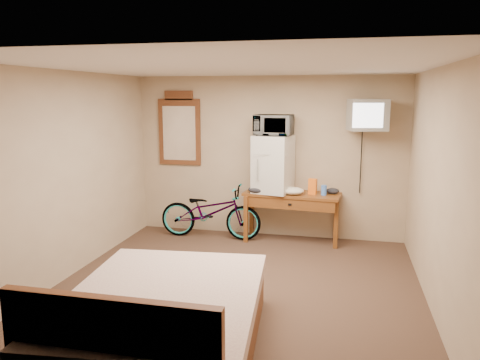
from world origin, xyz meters
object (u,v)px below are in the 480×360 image
at_px(wall_mirror, 180,129).
at_px(bed, 161,320).
at_px(desk, 292,201).
at_px(bicycle, 210,212).
at_px(crt_television, 367,115).
at_px(mini_fridge, 273,164).
at_px(microwave, 274,125).
at_px(blue_cup, 324,190).

bearing_deg(wall_mirror, bed, -72.84).
relative_size(desk, bicycle, 0.93).
bearing_deg(crt_television, desk, -178.75).
xyz_separation_m(desk, bicycle, (-1.25, -0.09, -0.22)).
height_order(mini_fridge, bicycle, mini_fridge).
bearing_deg(microwave, bed, -93.15).
bearing_deg(wall_mirror, blue_cup, -7.12).
height_order(microwave, crt_television, crt_television).
distance_m(mini_fridge, crt_television, 1.53).
bearing_deg(crt_television, blue_cup, -176.01).
bearing_deg(bicycle, wall_mirror, 58.78).
relative_size(mini_fridge, crt_television, 1.35).
xyz_separation_m(mini_fridge, wall_mirror, (-1.57, 0.24, 0.48)).
distance_m(blue_cup, bed, 3.60).
xyz_separation_m(crt_television, bicycle, (-2.30, -0.11, -1.51)).
relative_size(mini_fridge, blue_cup, 5.84).
xyz_separation_m(mini_fridge, microwave, (0.00, 0.00, 0.59)).
xyz_separation_m(mini_fridge, bed, (-0.44, -3.40, -0.89)).
distance_m(desk, bed, 3.46).
bearing_deg(bicycle, blue_cup, -87.88).
bearing_deg(wall_mirror, desk, -8.39).
bearing_deg(mini_fridge, blue_cup, -3.71).
distance_m(microwave, bicycle, 1.66).
relative_size(blue_cup, bicycle, 0.09).
xyz_separation_m(mini_fridge, crt_television, (1.34, -0.01, 0.75)).
bearing_deg(microwave, blue_cup, 0.54).
relative_size(mini_fridge, wall_mirror, 0.73).
height_order(blue_cup, bed, bed).
bearing_deg(bed, bicycle, 98.93).
relative_size(mini_fridge, bicycle, 0.54).
relative_size(blue_cup, crt_television, 0.23).
distance_m(desk, crt_television, 1.66).
bearing_deg(mini_fridge, bed, -97.41).
distance_m(desk, bicycle, 1.27).
xyz_separation_m(desk, crt_television, (1.04, 0.02, 1.29)).
xyz_separation_m(blue_cup, bed, (-1.21, -3.35, -0.53)).
distance_m(desk, mini_fridge, 0.62).
distance_m(mini_fridge, wall_mirror, 1.66).
relative_size(blue_cup, bed, 0.06).
distance_m(microwave, blue_cup, 1.22).
bearing_deg(desk, crt_television, 1.25).
distance_m(microwave, bed, 3.73).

